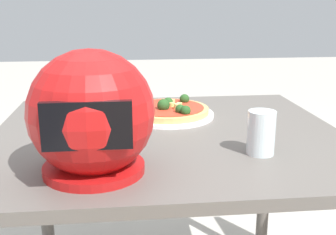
{
  "coord_description": "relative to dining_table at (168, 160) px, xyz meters",
  "views": [
    {
      "loc": [
        0.13,
        1.17,
        1.11
      ],
      "look_at": [
        -0.01,
        -0.09,
        0.76
      ],
      "focal_mm": 44.62,
      "sensor_mm": 36.0,
      "label": 1
    }
  ],
  "objects": [
    {
      "name": "pizza",
      "position": [
        -0.02,
        -0.17,
        0.11
      ],
      "size": [
        0.27,
        0.27,
        0.05
      ],
      "color": "tan",
      "rests_on": "pizza_plate"
    },
    {
      "name": "dining_table",
      "position": [
        0.0,
        0.0,
        0.0
      ],
      "size": [
        1.03,
        0.91,
        0.74
      ],
      "color": "#5B5651",
      "rests_on": "ground"
    },
    {
      "name": "motorcycle_helmet",
      "position": [
        0.2,
        0.28,
        0.22
      ],
      "size": [
        0.28,
        0.28,
        0.28
      ],
      "color": "#B21414",
      "rests_on": "dining_table"
    },
    {
      "name": "drinking_glass",
      "position": [
        -0.21,
        0.21,
        0.15
      ],
      "size": [
        0.07,
        0.07,
        0.11
      ],
      "primitive_type": "cylinder",
      "color": "silver",
      "rests_on": "dining_table"
    },
    {
      "name": "pizza_plate",
      "position": [
        -0.02,
        -0.17,
        0.1
      ],
      "size": [
        0.31,
        0.31,
        0.01
      ],
      "primitive_type": "cylinder",
      "color": "white",
      "rests_on": "dining_table"
    }
  ]
}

